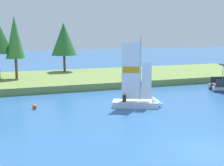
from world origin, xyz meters
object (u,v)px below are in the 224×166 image
channel_buoy (35,107)px  shoreline_tree_midright (15,38)px  shoreline_tree_right (64,39)px  sailboat (143,102)px

channel_buoy → shoreline_tree_midright: bearing=93.3°
shoreline_tree_right → channel_buoy: 18.81m
shoreline_tree_midright → shoreline_tree_right: 8.08m
shoreline_tree_right → channel_buoy: (-5.81, -17.19, -4.95)m
channel_buoy → sailboat: bearing=-15.4°
shoreline_tree_right → sailboat: bearing=-82.6°
shoreline_tree_right → shoreline_tree_midright: bearing=-143.9°
shoreline_tree_midright → sailboat: 18.01m
sailboat → channel_buoy: size_ratio=16.89×
shoreline_tree_midright → channel_buoy: (0.72, -12.43, -5.25)m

